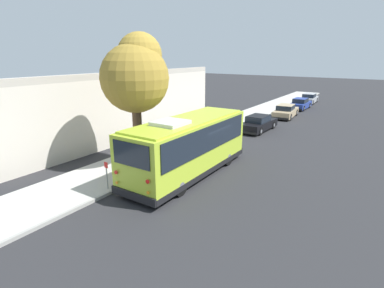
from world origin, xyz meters
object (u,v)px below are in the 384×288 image
(parked_sedan_black, at_px, (258,123))
(parked_sedan_tan, at_px, (286,111))
(shuttle_bus, at_px, (188,144))
(street_tree, at_px, (136,74))
(sign_post_far, at_px, (126,167))
(sign_post_near, at_px, (107,175))
(parked_sedan_blue, at_px, (300,104))
(parked_sedan_silver, at_px, (309,99))

(parked_sedan_black, xyz_separation_m, parked_sedan_tan, (7.04, -0.17, -0.01))
(shuttle_bus, relative_size, street_tree, 1.18)
(shuttle_bus, distance_m, parked_sedan_black, 11.48)
(shuttle_bus, bearing_deg, street_tree, 99.80)
(street_tree, bearing_deg, sign_post_far, -153.85)
(parked_sedan_tan, distance_m, sign_post_near, 22.38)
(parked_sedan_black, height_order, street_tree, street_tree)
(parked_sedan_blue, relative_size, parked_sedan_silver, 0.97)
(shuttle_bus, xyz_separation_m, parked_sedan_blue, (24.37, 0.42, -1.12))
(parked_sedan_blue, height_order, parked_sedan_silver, parked_sedan_blue)
(parked_sedan_silver, bearing_deg, parked_sedan_blue, -179.13)
(sign_post_near, height_order, sign_post_far, sign_post_far)
(sign_post_near, distance_m, sign_post_far, 1.26)
(parked_sedan_blue, bearing_deg, parked_sedan_silver, 3.73)
(parked_sedan_black, bearing_deg, parked_sedan_blue, 1.70)
(parked_sedan_black, relative_size, parked_sedan_silver, 1.05)
(parked_sedan_silver, height_order, sign_post_far, sign_post_far)
(street_tree, distance_m, sign_post_near, 5.62)
(shuttle_bus, height_order, parked_sedan_tan, shuttle_bus)
(parked_sedan_black, xyz_separation_m, sign_post_far, (-14.02, 1.43, 0.21))
(parked_sedan_blue, height_order, sign_post_far, sign_post_far)
(shuttle_bus, height_order, street_tree, street_tree)
(parked_sedan_blue, xyz_separation_m, street_tree, (-24.91, 2.57, 4.65))
(parked_sedan_tan, xyz_separation_m, street_tree, (-19.00, 2.61, 4.63))
(parked_sedan_blue, bearing_deg, street_tree, 175.07)
(shuttle_bus, height_order, parked_sedan_silver, shuttle_bus)
(parked_sedan_blue, xyz_separation_m, sign_post_far, (-26.97, 1.56, 0.24))
(sign_post_far, bearing_deg, street_tree, 26.15)
(parked_sedan_tan, distance_m, parked_sedan_silver, 11.34)
(sign_post_far, bearing_deg, parked_sedan_blue, -3.30)
(parked_sedan_silver, bearing_deg, street_tree, 173.75)
(parked_sedan_black, bearing_deg, street_tree, 170.75)
(shuttle_bus, distance_m, sign_post_near, 4.43)
(parked_sedan_blue, distance_m, parked_sedan_silver, 5.44)
(street_tree, height_order, sign_post_near, street_tree)
(sign_post_far, bearing_deg, sign_post_near, -180.00)
(parked_sedan_black, xyz_separation_m, sign_post_near, (-15.28, 1.43, 0.21))
(street_tree, bearing_deg, parked_sedan_black, -11.53)
(sign_post_near, bearing_deg, street_tree, 16.92)
(parked_sedan_black, distance_m, parked_sedan_silver, 18.38)
(shuttle_bus, height_order, sign_post_far, shuttle_bus)
(parked_sedan_black, distance_m, sign_post_far, 14.09)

